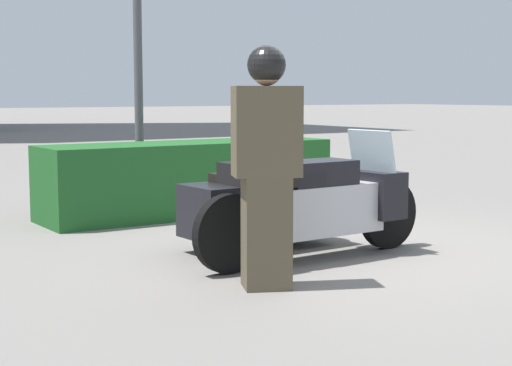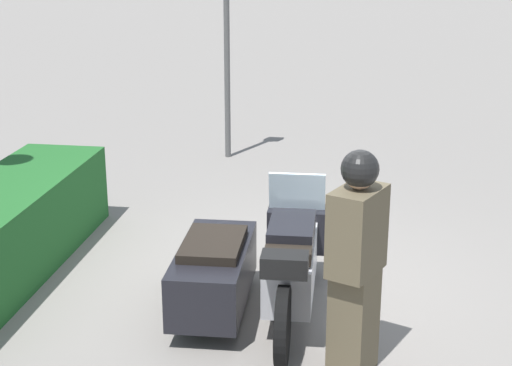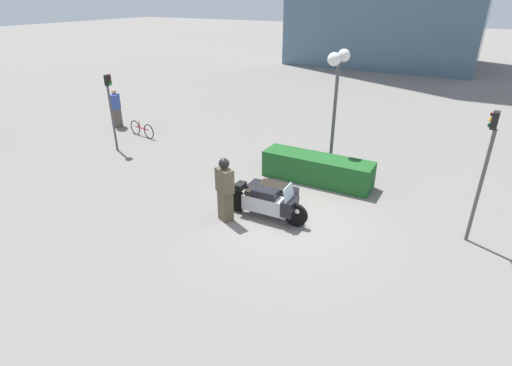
% 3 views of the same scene
% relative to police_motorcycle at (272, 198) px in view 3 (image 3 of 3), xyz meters
% --- Properties ---
extents(ground_plane, '(160.00, 160.00, 0.00)m').
position_rel_police_motorcycle_xyz_m(ground_plane, '(0.56, -0.16, -0.47)').
color(ground_plane, slate).
extents(police_motorcycle, '(2.54, 1.32, 1.17)m').
position_rel_police_motorcycle_xyz_m(police_motorcycle, '(0.00, 0.00, 0.00)').
color(police_motorcycle, black).
rests_on(police_motorcycle, ground).
extents(officer_rider, '(0.59, 0.49, 1.87)m').
position_rel_police_motorcycle_xyz_m(officer_rider, '(-0.97, -0.99, 0.51)').
color(officer_rider, brown).
rests_on(officer_rider, ground).
extents(hedge_bush_curbside, '(3.73, 0.99, 0.90)m').
position_rel_police_motorcycle_xyz_m(hedge_bush_curbside, '(0.36, 2.67, -0.02)').
color(hedge_bush_curbside, '#1E5623').
rests_on(hedge_bush_curbside, ground).
extents(twin_lamp_post, '(0.43, 1.43, 4.16)m').
position_rel_police_motorcycle_xyz_m(twin_lamp_post, '(0.34, 4.07, 2.96)').
color(twin_lamp_post, '#4C4C51').
rests_on(twin_lamp_post, ground).
extents(traffic_light_near, '(0.23, 0.26, 3.42)m').
position_rel_police_motorcycle_xyz_m(traffic_light_near, '(5.08, 1.18, 1.78)').
color(traffic_light_near, '#4C4C4C').
rests_on(traffic_light_near, ground).
extents(traffic_light_far, '(0.22, 0.28, 3.05)m').
position_rel_police_motorcycle_xyz_m(traffic_light_far, '(-7.88, 1.52, 1.56)').
color(traffic_light_far, '#4C4C4C').
rests_on(traffic_light_far, ground).
extents(pedestrian_bystander, '(0.52, 0.60, 1.81)m').
position_rel_police_motorcycle_xyz_m(pedestrian_bystander, '(-10.29, 3.86, 0.43)').
color(pedestrian_bystander, brown).
rests_on(pedestrian_bystander, ground).
extents(bicycle_parked, '(1.62, 0.31, 0.71)m').
position_rel_police_motorcycle_xyz_m(bicycle_parked, '(-8.26, 3.34, -0.15)').
color(bicycle_parked, black).
rests_on(bicycle_parked, ground).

